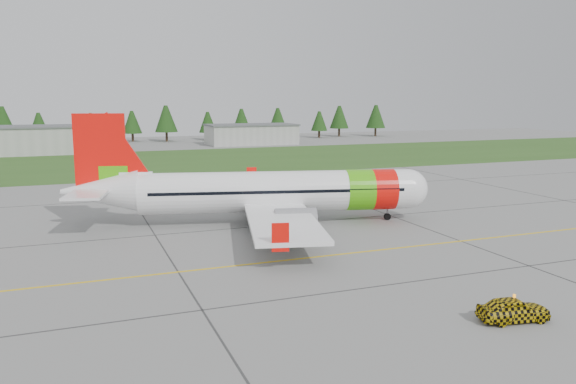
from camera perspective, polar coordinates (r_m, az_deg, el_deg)
name	(u,v)px	position (r m, az deg, el deg)	size (l,w,h in m)	color
ground	(416,281)	(40.25, 12.90, -8.83)	(320.00, 320.00, 0.00)	gray
aircraft	(268,192)	(56.45, -1.99, 0.00)	(36.10, 33.93, 11.11)	white
follow_me_car	(515,286)	(34.39, 22.07, -8.88)	(1.65, 1.40, 4.09)	yellow
grass_strip	(187,161)	(116.27, -10.22, 3.14)	(320.00, 50.00, 0.03)	#30561E
taxi_guideline	(361,252)	(46.78, 7.41, -6.06)	(120.00, 0.25, 0.02)	gold
hangar_west	(33,141)	(142.11, -24.47, 4.77)	(32.00, 14.00, 6.00)	#A8A8A3
hangar_east	(251,135)	(156.97, -3.75, 5.81)	(24.00, 12.00, 5.20)	#A8A8A3
treeline	(150,125)	(171.09, -13.87, 6.66)	(160.00, 8.00, 10.00)	#1C3F14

